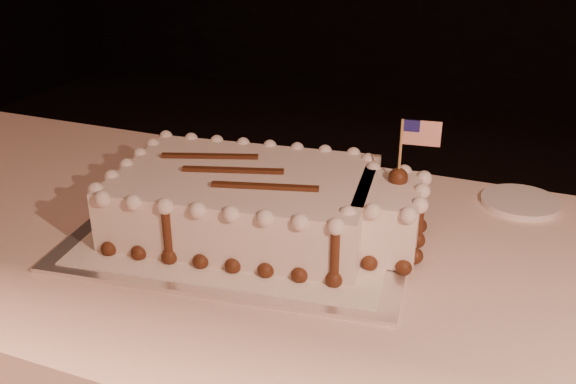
% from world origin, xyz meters
% --- Properties ---
extents(cake_board, '(0.63, 0.50, 0.01)m').
position_xyz_m(cake_board, '(-0.11, 0.62, 0.75)').
color(cake_board, silver).
rests_on(cake_board, banquet_table).
extents(doily, '(0.56, 0.45, 0.00)m').
position_xyz_m(doily, '(-0.11, 0.62, 0.76)').
color(doily, white).
rests_on(doily, cake_board).
extents(sheet_cake, '(0.55, 0.36, 0.22)m').
position_xyz_m(sheet_cake, '(-0.08, 0.62, 0.81)').
color(sheet_cake, white).
rests_on(sheet_cake, doily).
extents(side_plate, '(0.15, 0.15, 0.01)m').
position_xyz_m(side_plate, '(0.34, 0.92, 0.76)').
color(side_plate, white).
rests_on(side_plate, banquet_table).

